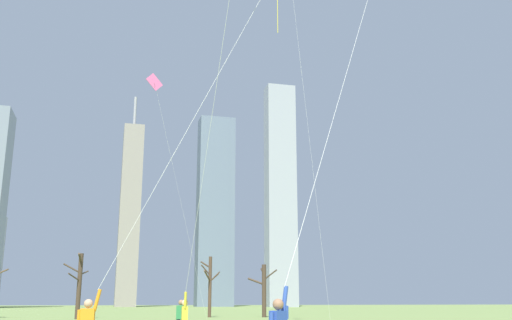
% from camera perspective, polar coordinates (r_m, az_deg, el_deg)
% --- Properties ---
extents(kite_flyer_foreground_left_yellow, '(6.46, 1.41, 13.39)m').
position_cam_1_polar(kite_flyer_foreground_left_yellow, '(15.78, -11.39, -6.41)').
color(kite_flyer_foreground_left_yellow, black).
rests_on(kite_flyer_foreground_left_yellow, ground).
extents(kite_flyer_midfield_center_blue, '(1.01, 6.58, 14.16)m').
position_cam_1_polar(kite_flyer_midfield_center_blue, '(19.34, -6.28, -9.64)').
color(kite_flyer_midfield_center_blue, '#726656').
rests_on(kite_flyer_midfield_center_blue, ground).
extents(kite_flyer_far_back_purple, '(7.67, 7.88, 16.30)m').
position_cam_1_polar(kite_flyer_far_back_purple, '(13.29, 5.38, -5.90)').
color(kite_flyer_far_back_purple, gray).
rests_on(kite_flyer_far_back_purple, ground).
extents(bystander_far_off_by_trees, '(0.50, 0.25, 1.62)m').
position_cam_1_polar(bystander_far_off_by_trees, '(25.57, 2.69, -15.38)').
color(bystander_far_off_by_trees, '#726656').
rests_on(bystander_far_off_by_trees, ground).
extents(bystander_watching_nearby, '(0.36, 0.42, 1.62)m').
position_cam_1_polar(bystander_watching_nearby, '(24.33, -7.53, -15.35)').
color(bystander_watching_nearby, '#33384C').
rests_on(bystander_watching_nearby, ground).
extents(distant_kite_drifting_right_pink, '(4.92, 3.19, 15.91)m').
position_cam_1_polar(distant_kite_drifting_right_pink, '(37.52, -9.78, 6.17)').
color(distant_kite_drifting_right_pink, pink).
rests_on(distant_kite_drifting_right_pink, ground).
extents(bare_tree_right_of_center, '(2.65, 2.25, 5.09)m').
position_cam_1_polar(bare_tree_right_of_center, '(57.88, 0.76, -12.72)').
color(bare_tree_right_of_center, '#423326').
rests_on(bare_tree_right_of_center, ground).
extents(bare_tree_rightmost, '(2.21, 2.98, 5.70)m').
position_cam_1_polar(bare_tree_rightmost, '(54.03, -17.27, -11.70)').
color(bare_tree_rightmost, '#423326').
rests_on(bare_tree_rightmost, ground).
extents(bare_tree_leftmost, '(1.95, 1.88, 5.86)m').
position_cam_1_polar(bare_tree_leftmost, '(57.77, -4.65, -12.26)').
color(bare_tree_leftmost, '#4C3828').
rests_on(bare_tree_leftmost, ground).
extents(skyline_slender_spire, '(7.70, 5.07, 59.13)m').
position_cam_1_polar(skyline_slender_spire, '(151.73, 2.45, -3.23)').
color(skyline_slender_spire, '#9EA3AD').
rests_on(skyline_slender_spire, ground).
extents(skyline_short_annex, '(5.43, 9.71, 57.99)m').
position_cam_1_polar(skyline_short_annex, '(158.93, -12.53, -5.31)').
color(skyline_short_annex, gray).
rests_on(skyline_short_annex, ground).
extents(skyline_wide_slab, '(9.97, 6.30, 52.70)m').
position_cam_1_polar(skyline_wide_slab, '(160.37, -4.10, -4.96)').
color(skyline_wide_slab, slate).
rests_on(skyline_wide_slab, ground).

